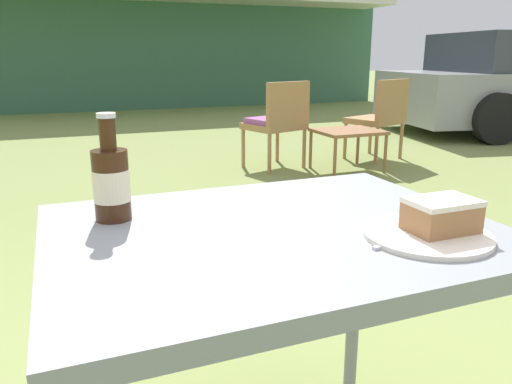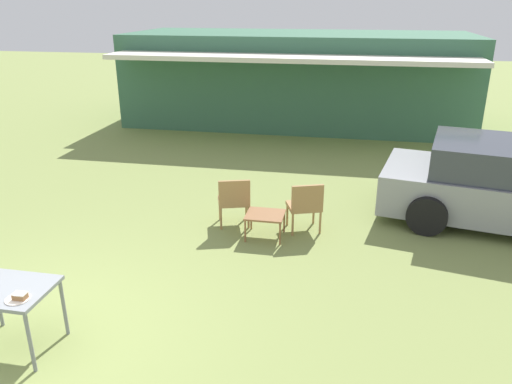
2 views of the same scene
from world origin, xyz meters
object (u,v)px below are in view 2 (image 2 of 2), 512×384
Objects in this scene: garden_side_table at (265,216)px; cake_on_plate at (19,297)px; patio_table at (7,294)px; wicker_chair_plain at (305,204)px; wicker_chair_cushioned at (234,198)px.

cake_on_plate is at bearing -119.73° from garden_side_table.
cake_on_plate is at bearing -31.37° from patio_table.
garden_side_table is 2.42× the size of cake_on_plate.
wicker_chair_plain reaches higher than patio_table.
wicker_chair_cushioned is 1.00× the size of wicker_chair_plain.
cake_on_plate reaches higher than patio_table.
wicker_chair_plain is at bearing 28.11° from garden_side_table.
wicker_chair_cushioned is at bearing -21.02° from wicker_chair_plain.
garden_side_table is at bearing 7.96° from wicker_chair_plain.
cake_on_plate reaches higher than garden_side_table.
garden_side_table is at bearing 132.55° from wicker_chair_cushioned.
wicker_chair_cushioned is 3.91m from cake_on_plate.
cake_on_plate is (-1.32, -3.67, 0.28)m from wicker_chair_cushioned.
patio_table reaches higher than garden_side_table.
patio_table is at bearing 48.08° from wicker_chair_cushioned.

